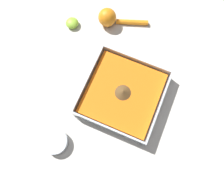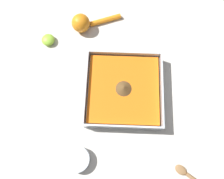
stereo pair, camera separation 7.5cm
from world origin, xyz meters
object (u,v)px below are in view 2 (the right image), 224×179
square_dish (123,90)px  spice_bowl (77,159)px  lemon_squeezer (84,23)px  lemon_half (48,40)px

square_dish → spice_bowl: size_ratio=3.18×
square_dish → spice_bowl: square_dish is taller
lemon_squeezer → lemon_half: size_ratio=3.83×
square_dish → spice_bowl: bearing=-31.5°
spice_bowl → lemon_squeezer: bearing=-178.6°
square_dish → lemon_squeezer: 0.30m
lemon_squeezer → lemon_half: lemon_squeezer is taller
spice_bowl → lemon_half: size_ratio=1.70×
spice_bowl → lemon_half: bearing=-161.2°
square_dish → lemon_squeezer: lemon_squeezer is taller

